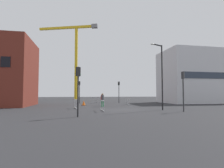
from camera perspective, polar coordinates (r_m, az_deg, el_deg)
ground at (r=19.46m, az=2.76°, el=-8.24°), size 160.00×160.00×0.00m
office_block at (r=38.33m, az=24.93°, el=2.01°), size 12.54×8.14×9.93m
construction_crane at (r=58.66m, az=-11.79°, el=10.71°), size 18.47×7.24×23.35m
streetlamp_tall at (r=20.08m, az=15.24°, el=3.92°), size 1.63×0.79×7.06m
traffic_light_verge at (r=34.51m, az=2.19°, el=-1.46°), size 0.37×0.25×4.07m
traffic_light_island at (r=18.82m, az=21.67°, el=-0.22°), size 0.37×0.36×3.89m
traffic_light_crosswalk at (r=32.75m, az=-10.29°, el=-1.43°), size 0.26×0.38×3.98m
traffic_light_median at (r=13.76m, az=-10.73°, el=0.26°), size 0.39×0.35×3.77m
pedestrian_walking at (r=25.90m, az=-3.22°, el=-4.72°), size 0.34×0.34×1.73m
pedestrian_waiting at (r=23.77m, az=-3.01°, el=-4.78°), size 0.34×0.34×1.79m
safety_barrier_rear at (r=18.20m, az=-3.07°, el=-6.82°), size 0.09×2.27×1.08m
safety_barrier_mid_span at (r=21.66m, az=-11.52°, el=-6.17°), size 0.36×2.41×1.08m
safety_barrier_left_run at (r=32.49m, az=-4.90°, el=-5.17°), size 2.52×0.24×1.08m
safety_barrier_right_run at (r=28.14m, az=5.00°, el=-5.49°), size 0.06×2.20×1.08m
traffic_cone_striped at (r=27.05m, az=-8.96°, el=-6.07°), size 0.69×0.69×0.70m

